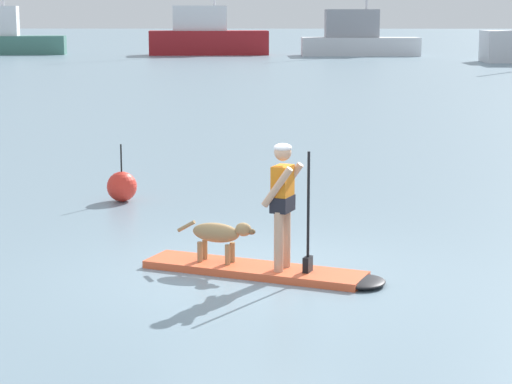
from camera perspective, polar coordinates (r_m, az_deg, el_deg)
ground_plane at (r=12.63m, az=-0.11°, el=-4.85°), size 400.00×400.00×0.00m
paddleboard at (r=12.53m, az=0.84°, el=-4.74°), size 3.26×1.80×0.10m
person_paddler at (r=12.24m, az=1.66°, el=-0.33°), size 0.68×0.59×1.64m
dog at (r=12.71m, az=-2.19°, el=-2.51°), size 1.08×0.49×0.57m
moored_boat_starboard at (r=78.97m, az=-2.96°, el=9.23°), size 9.81×3.55×12.93m
moored_boat_far_port at (r=77.94m, az=6.02°, el=9.05°), size 9.36×3.48×10.06m
marker_buoy at (r=17.52m, az=-7.96°, el=0.33°), size 0.54×0.54×1.04m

